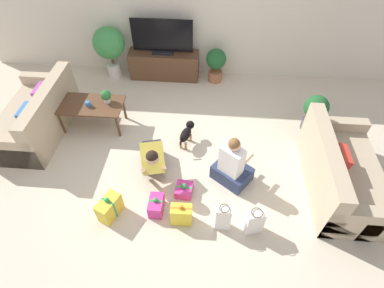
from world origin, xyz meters
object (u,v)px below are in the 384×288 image
object	(u,v)px
dog	(187,133)
tv_console	(164,65)
person_sitting	(232,166)
gift_bag_b	(223,218)
sofa_right	(340,173)
coffee_table	(91,107)
gift_box_c	(156,205)
sofa_left	(36,117)
potted_plant_back_right	(216,63)
gift_box_d	(184,190)
gift_box_a	(181,215)
tv	(162,38)
tabletop_plant	(106,96)
mug	(88,104)
gift_box_b	(110,208)
person_kneeling	(153,158)
potted_plant_back_left	(109,46)
gift_bag_a	(254,222)
potted_plant_corner_right	(315,111)

from	to	relation	value
dog	tv_console	bearing A→B (deg)	-53.99
person_sitting	gift_bag_b	bearing A→B (deg)	118.68
sofa_right	coffee_table	size ratio (longest dim) A/B	1.58
gift_box_c	tv_console	bearing A→B (deg)	96.11
dog	gift_bag_b	world-z (taller)	gift_bag_b
sofa_left	dog	world-z (taller)	sofa_left
potted_plant_back_right	coffee_table	bearing A→B (deg)	-143.34
gift_box_d	potted_plant_back_right	bearing A→B (deg)	82.71
tv_console	gift_box_a	distance (m)	3.38
tv	person_sitting	bearing A→B (deg)	-62.15
coffee_table	tabletop_plant	world-z (taller)	tabletop_plant
sofa_left	mug	world-z (taller)	sofa_left
tv	gift_box_b	world-z (taller)	tv
potted_plant_back_right	gift_box_d	bearing A→B (deg)	-97.29
gift_box_d	person_kneeling	bearing A→B (deg)	143.99
gift_box_c	coffee_table	bearing A→B (deg)	130.06
gift_box_d	potted_plant_back_left	bearing A→B (deg)	121.65
tv	gift_box_c	distance (m)	3.27
person_sitting	gift_box_a	world-z (taller)	person_sitting
person_kneeling	gift_bag_a	bearing A→B (deg)	-44.86
gift_box_a	gift_bag_a	bearing A→B (deg)	-3.78
mug	tabletop_plant	distance (m)	0.32
dog	tabletop_plant	bearing A→B (deg)	1.98
tabletop_plant	potted_plant_back_right	bearing A→B (deg)	39.06
sofa_left	gift_bag_a	world-z (taller)	sofa_left
gift_bag_a	sofa_right	bearing A→B (deg)	33.38
sofa_left	dog	distance (m)	2.53
gift_box_a	gift_bag_a	xyz separation A→B (m)	(0.93, -0.06, 0.06)
potted_plant_back_left	dog	world-z (taller)	potted_plant_back_left
sofa_right	potted_plant_back_right	distance (m)	3.10
coffee_table	gift_bag_a	distance (m)	3.19
tv	tabletop_plant	distance (m)	1.67
gift_bag_a	mug	size ratio (longest dim) A/B	3.76
person_kneeling	gift_box_d	size ratio (longest dim) A/B	2.84
potted_plant_back_left	person_kneeling	size ratio (longest dim) A/B	1.34
sofa_left	tabletop_plant	bearing A→B (deg)	103.51
sofa_left	tv_console	xyz separation A→B (m)	(1.90, 1.77, -0.02)
tv_console	person_sitting	size ratio (longest dim) A/B	1.58
gift_box_d	sofa_left	bearing A→B (deg)	157.13
sofa_left	tv	size ratio (longest dim) A/B	1.47
sofa_right	gift_box_d	bearing A→B (deg)	98.02
person_sitting	gift_box_c	size ratio (longest dim) A/B	2.99
gift_bag_b	mug	xyz separation A→B (m)	(-2.24, 1.72, 0.30)
dog	gift_box_c	world-z (taller)	dog
mug	potted_plant_back_right	bearing A→B (deg)	37.59
gift_box_d	tabletop_plant	distance (m)	2.04
person_sitting	gift_box_a	bearing A→B (deg)	85.87
person_sitting	dog	bearing A→B (deg)	-7.37
coffee_table	potted_plant_corner_right	xyz separation A→B (m)	(3.72, 0.23, -0.03)
potted_plant_back_left	dog	size ratio (longest dim) A/B	2.10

